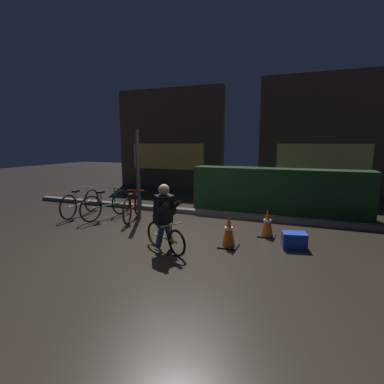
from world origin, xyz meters
The scene contains 13 objects.
ground_plane centered at (0.00, 0.00, 0.00)m, with size 40.00×40.00×0.00m, color #2D261E.
sidewalk_curb centered at (0.00, 2.20, 0.06)m, with size 12.00×0.24×0.12m, color #56544F.
hedge_row centered at (1.80, 3.10, 0.64)m, with size 4.80×0.70×1.28m, color #19381C.
storefront_left centered at (-3.18, 6.50, 2.13)m, with size 4.80×0.54×4.28m.
storefront_right centered at (3.03, 7.20, 2.28)m, with size 4.80×0.54×4.58m.
street_post centered at (-1.55, 1.20, 1.15)m, with size 0.10×0.10×2.31m, color #2D2D33.
parked_bike_leftmost centered at (-3.20, 0.86, 0.34)m, with size 0.46×1.65×0.76m.
parked_bike_left_mid centered at (-2.35, 0.89, 0.35)m, with size 0.49×1.67×0.78m.
parked_bike_center_left centered at (-1.61, 1.00, 0.34)m, with size 0.54×1.56×0.74m.
traffic_cone_near centered at (1.23, -0.10, 0.31)m, with size 0.36×0.36×0.64m.
traffic_cone_far centered at (1.83, 0.86, 0.29)m, with size 0.36×0.36×0.60m.
blue_crate centered at (2.41, 0.30, 0.15)m, with size 0.44×0.32×0.30m, color #193DB7.
cyclist centered at (0.19, -0.71, 0.63)m, with size 1.07×0.67×1.25m.
Camera 1 is at (2.60, -5.46, 1.97)m, focal length 27.85 mm.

